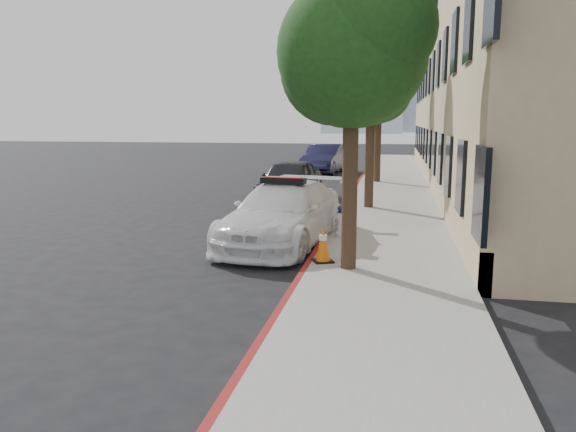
{
  "coord_description": "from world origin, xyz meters",
  "views": [
    {
      "loc": [
        3.75,
        -12.73,
        3.02
      ],
      "look_at": [
        1.53,
        -1.18,
        1.0
      ],
      "focal_mm": 35.0,
      "sensor_mm": 36.0,
      "label": 1
    }
  ],
  "objects_px": {
    "police_car": "(283,214)",
    "fire_hydrant": "(342,221)",
    "parked_car_mid": "(290,180)",
    "parked_car_far": "(324,159)",
    "traffic_cone": "(323,244)"
  },
  "relations": [
    {
      "from": "police_car",
      "to": "traffic_cone",
      "type": "height_order",
      "value": "police_car"
    },
    {
      "from": "parked_car_mid",
      "to": "parked_car_far",
      "type": "distance_m",
      "value": 11.07
    },
    {
      "from": "parked_car_mid",
      "to": "fire_hydrant",
      "type": "height_order",
      "value": "parked_car_mid"
    },
    {
      "from": "parked_car_mid",
      "to": "traffic_cone",
      "type": "bearing_deg",
      "value": -72.28
    },
    {
      "from": "parked_car_mid",
      "to": "traffic_cone",
      "type": "distance_m",
      "value": 9.89
    },
    {
      "from": "traffic_cone",
      "to": "police_car",
      "type": "bearing_deg",
      "value": 120.7
    },
    {
      "from": "fire_hydrant",
      "to": "parked_car_far",
      "type": "bearing_deg",
      "value": 121.6
    },
    {
      "from": "parked_car_mid",
      "to": "parked_car_far",
      "type": "height_order",
      "value": "parked_car_far"
    },
    {
      "from": "police_car",
      "to": "fire_hydrant",
      "type": "relative_size",
      "value": 6.95
    },
    {
      "from": "parked_car_mid",
      "to": "fire_hydrant",
      "type": "relative_size",
      "value": 5.92
    },
    {
      "from": "police_car",
      "to": "parked_car_far",
      "type": "bearing_deg",
      "value": 101.7
    },
    {
      "from": "police_car",
      "to": "parked_car_mid",
      "type": "relative_size",
      "value": 1.18
    },
    {
      "from": "police_car",
      "to": "fire_hydrant",
      "type": "bearing_deg",
      "value": 28.89
    },
    {
      "from": "police_car",
      "to": "fire_hydrant",
      "type": "distance_m",
      "value": 1.51
    },
    {
      "from": "parked_car_mid",
      "to": "fire_hydrant",
      "type": "bearing_deg",
      "value": -66.05
    }
  ]
}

